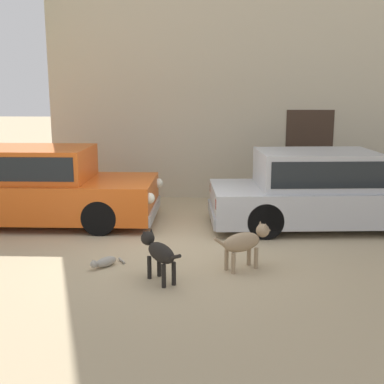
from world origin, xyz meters
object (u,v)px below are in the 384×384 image
parked_sedan_nearest (39,186)px  stray_dog_spotted (245,241)px  stray_dog_tan (158,251)px  parked_sedan_second (322,189)px  stray_cat (105,262)px

parked_sedan_nearest → stray_dog_spotted: (3.83, -2.42, -0.32)m
parked_sedan_nearest → stray_dog_tan: parked_sedan_nearest is taller
parked_sedan_second → stray_dog_spotted: bearing=-128.2°
parked_sedan_second → stray_dog_tan: size_ratio=5.39×
stray_dog_tan → stray_cat: size_ratio=1.61×
stray_dog_spotted → stray_cat: (-2.06, -0.02, -0.34)m
parked_sedan_nearest → stray_cat: parked_sedan_nearest is taller
stray_dog_spotted → stray_dog_tan: 1.31m
stray_dog_tan → stray_cat: (-0.85, 0.48, -0.33)m
stray_dog_spotted → stray_cat: bearing=147.4°
stray_dog_spotted → stray_cat: 2.09m
parked_sedan_second → stray_dog_tan: bearing=-138.6°
parked_sedan_second → stray_dog_spotted: (-1.60, -2.33, -0.31)m
parked_sedan_nearest → parked_sedan_second: 5.42m
parked_sedan_nearest → stray_cat: (1.77, -2.44, -0.65)m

